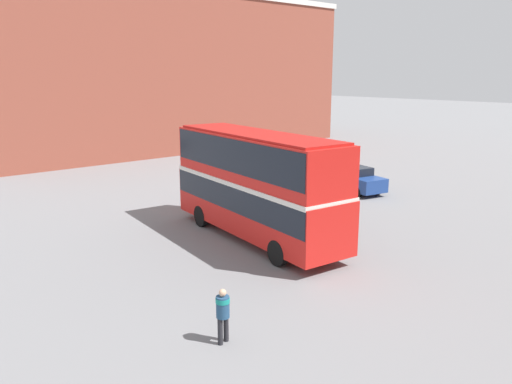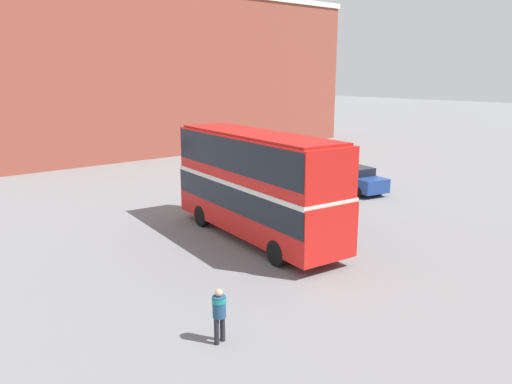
# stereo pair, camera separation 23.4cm
# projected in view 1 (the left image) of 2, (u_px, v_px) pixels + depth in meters

# --- Properties ---
(ground_plane) EXTENTS (240.00, 240.00, 0.00)m
(ground_plane) POSITION_uv_depth(u_px,v_px,m) (275.00, 247.00, 21.42)
(ground_plane) COLOR slate
(building_row_left) EXTENTS (10.26, 36.40, 14.75)m
(building_row_left) POSITION_uv_depth(u_px,v_px,m) (172.00, 73.00, 48.96)
(building_row_left) COLOR brown
(building_row_left) RESTS_ON ground_plane
(double_decker_bus) EXTENTS (10.26, 3.65, 4.78)m
(double_decker_bus) POSITION_uv_depth(u_px,v_px,m) (256.00, 179.00, 21.95)
(double_decker_bus) COLOR red
(double_decker_bus) RESTS_ON ground_plane
(pedestrian_foreground) EXTENTS (0.47, 0.47, 1.59)m
(pedestrian_foreground) POSITION_uv_depth(u_px,v_px,m) (223.00, 310.00, 13.58)
(pedestrian_foreground) COLOR #232328
(pedestrian_foreground) RESTS_ON ground_plane
(parked_car_kerb_near) EXTENTS (4.58, 2.57, 1.59)m
(parked_car_kerb_near) POSITION_uv_depth(u_px,v_px,m) (354.00, 179.00, 31.44)
(parked_car_kerb_near) COLOR navy
(parked_car_kerb_near) RESTS_ON ground_plane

